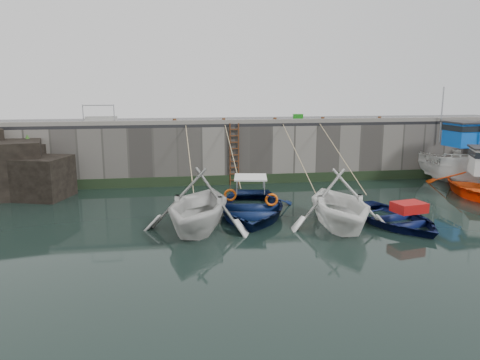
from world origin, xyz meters
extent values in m
plane|color=black|center=(0.00, 0.00, 0.00)|extent=(120.00, 120.00, 0.00)
cube|color=slate|center=(0.00, 12.50, 1.50)|extent=(30.00, 5.00, 3.00)
cube|color=black|center=(0.00, 12.50, 3.08)|extent=(30.00, 5.00, 0.16)
cube|color=slate|center=(0.00, 10.15, 3.26)|extent=(30.00, 0.30, 0.20)
cube|color=black|center=(0.00, 9.96, 0.25)|extent=(30.00, 0.08, 0.50)
cube|color=black|center=(-13.00, 9.00, 1.30)|extent=(4.05, 3.66, 2.60)
cube|color=black|center=(-11.20, 8.40, 0.95)|extent=(2.96, 2.83, 1.90)
cube|color=black|center=(-12.20, 9.60, 1.15)|extent=(2.01, 1.83, 2.30)
cone|color=#2D591E|center=(-12.60, 8.80, 2.18)|extent=(0.44, 0.44, 0.45)
cone|color=#2D591E|center=(-11.50, 8.20, 1.68)|extent=(0.44, 0.44, 0.45)
cone|color=#2D591E|center=(-12.00, 9.80, 2.58)|extent=(0.44, 0.44, 0.45)
cylinder|color=#3F1E0F|center=(-2.22, 9.92, 1.60)|extent=(0.07, 0.07, 3.20)
cylinder|color=#3F1E0F|center=(-1.78, 9.92, 1.60)|extent=(0.07, 0.07, 3.20)
cube|color=#3F1E0F|center=(-2.00, 9.90, 0.25)|extent=(0.44, 0.06, 0.05)
cube|color=#3F1E0F|center=(-2.00, 9.90, 0.58)|extent=(0.44, 0.06, 0.05)
cube|color=#3F1E0F|center=(-2.00, 9.90, 0.91)|extent=(0.44, 0.06, 0.05)
cube|color=#3F1E0F|center=(-2.00, 9.90, 1.24)|extent=(0.44, 0.06, 0.05)
cube|color=#3F1E0F|center=(-2.00, 9.90, 1.57)|extent=(0.44, 0.06, 0.05)
cube|color=#3F1E0F|center=(-2.00, 9.90, 1.90)|extent=(0.44, 0.06, 0.05)
cube|color=#3F1E0F|center=(-2.00, 9.90, 2.23)|extent=(0.44, 0.06, 0.05)
cube|color=#3F1E0F|center=(-2.00, 9.90, 2.56)|extent=(0.44, 0.06, 0.05)
cube|color=#3F1E0F|center=(-2.00, 9.90, 2.89)|extent=(0.44, 0.06, 0.05)
imported|color=silver|center=(-4.36, 2.51, 0.00)|extent=(5.40, 5.82, 2.52)
imported|color=#09173D|center=(-2.16, 4.17, 0.00)|extent=(4.79, 6.07, 1.14)
imported|color=white|center=(0.75, 2.05, 0.00)|extent=(4.15, 4.76, 2.43)
imported|color=#0A123F|center=(2.95, 2.14, 0.00)|extent=(4.08, 5.10, 0.94)
imported|color=silver|center=(9.50, 8.67, 0.83)|extent=(2.89, 6.33, 2.37)
cube|color=blue|center=(9.56, 8.07, 2.62)|extent=(1.54, 1.63, 1.20)
cube|color=black|center=(9.56, 8.07, 2.97)|extent=(1.60, 1.69, 0.28)
cube|color=#262628|center=(9.56, 8.07, 3.26)|extent=(1.76, 1.85, 0.08)
cylinder|color=#A5A8AD|center=(9.38, 9.87, 3.52)|extent=(0.08, 0.08, 3.00)
cube|color=#198017|center=(2.07, 12.49, 3.32)|extent=(0.62, 0.52, 0.31)
cylinder|color=#A5A8AD|center=(-9.50, 10.60, 3.66)|extent=(0.05, 0.05, 1.00)
cylinder|color=#A5A8AD|center=(-8.00, 10.60, 3.66)|extent=(0.05, 0.05, 1.00)
cylinder|color=#A5A8AD|center=(-8.75, 10.60, 4.12)|extent=(1.50, 0.05, 0.05)
cube|color=gray|center=(-8.75, 11.10, 3.25)|extent=(1.60, 0.35, 0.18)
cube|color=gray|center=(-8.75, 11.45, 3.43)|extent=(1.60, 0.35, 0.18)
cylinder|color=#3F1E0F|center=(-5.00, 10.25, 3.30)|extent=(0.18, 0.18, 0.28)
cylinder|color=#3F1E0F|center=(-2.50, 10.25, 3.30)|extent=(0.18, 0.18, 0.28)
cylinder|color=#3F1E0F|center=(0.20, 10.25, 3.30)|extent=(0.18, 0.18, 0.28)
cylinder|color=#3F1E0F|center=(2.80, 10.25, 3.30)|extent=(0.18, 0.18, 0.28)
cylinder|color=#3F1E0F|center=(6.00, 10.25, 3.30)|extent=(0.18, 0.18, 0.28)
camera|label=1|loc=(-5.37, -13.73, 5.12)|focal=35.00mm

